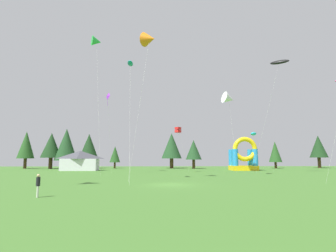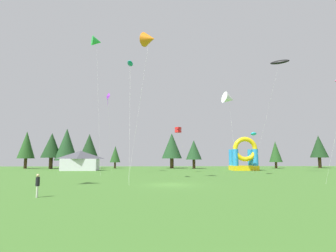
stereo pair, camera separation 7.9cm
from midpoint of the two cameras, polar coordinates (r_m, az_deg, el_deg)
ground_plane at (r=27.84m, az=1.03°, el=-12.17°), size 120.00×120.00×0.00m
kite_teal_parafoil at (r=34.92m, az=-7.85°, el=12.78°), size 1.26×6.96×14.66m
kite_purple_diamond at (r=48.68m, az=-12.47°, el=5.93°), size 0.85×4.98×13.75m
kite_cyan_parafoil at (r=46.40m, az=17.50°, el=-1.58°), size 1.96×2.92×6.87m
kite_black_parafoil at (r=53.87m, az=22.34°, el=12.25°), size 6.10×4.99×20.33m
kite_orange_delta at (r=36.13m, az=-3.89°, el=17.65°), size 3.37×4.16×18.58m
kite_white_delta at (r=53.23m, az=12.64°, el=5.61°), size 2.91×3.51×15.15m
kite_green_delta at (r=53.00m, az=-14.65°, el=16.72°), size 3.65×6.81×24.45m
kite_red_box at (r=51.60m, az=2.17°, el=-0.82°), size 2.94×2.73×8.44m
person_midfield at (r=20.93m, az=-25.50°, el=-10.79°), size 0.32×0.32×1.57m
inflatable_yellow_castle at (r=60.94m, az=15.64°, el=-6.44°), size 5.42×4.25×7.10m
festival_tent at (r=61.06m, az=-17.84°, el=-6.90°), size 7.43×3.57×4.18m
tree_row_0 at (r=77.77m, az=-27.44°, el=-3.55°), size 4.13×4.13×9.36m
tree_row_1 at (r=73.83m, az=-23.12°, el=-3.78°), size 4.97×4.97×8.84m
tree_row_2 at (r=72.32m, az=-20.41°, el=-3.65°), size 5.51×5.51×9.95m
tree_row_3 at (r=72.98m, az=-16.11°, el=-4.17°), size 4.89×4.89×8.82m
tree_row_4 at (r=71.79m, az=-10.94°, el=-5.82°), size 2.70×2.70×5.70m
tree_row_5 at (r=70.94m, az=0.84°, el=-4.20°), size 5.23×5.23×9.04m
tree_row_6 at (r=69.18m, az=5.44°, el=-5.01°), size 4.00×4.00×7.13m
tree_row_7 at (r=76.12m, az=21.57°, el=-5.03°), size 3.26×3.26×6.93m
tree_row_8 at (r=83.06m, az=29.00°, el=-3.80°), size 4.51×4.51×8.62m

